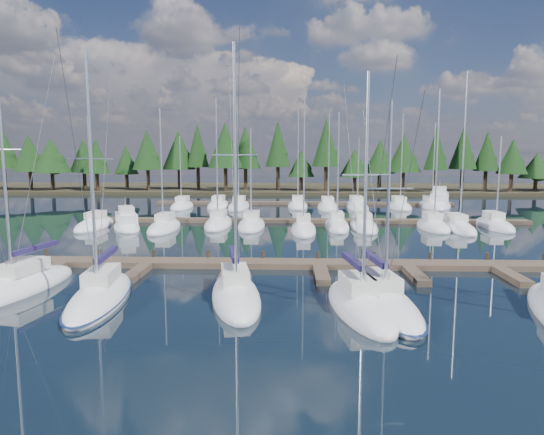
{
  "coord_description": "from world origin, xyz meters",
  "views": [
    {
      "loc": [
        -1.96,
        -15.36,
        7.93
      ],
      "look_at": [
        -3.46,
        22.0,
        2.95
      ],
      "focal_mm": 32.0,
      "sensor_mm": 36.0,
      "label": 1
    }
  ],
  "objects_px": {
    "front_sailboat_3": "(360,305)",
    "motor_yacht_right": "(439,203)",
    "front_sailboat_1": "(100,296)",
    "motor_yacht_left": "(127,224)",
    "front_sailboat_4": "(382,302)",
    "main_dock": "(319,266)",
    "front_sailboat_0": "(19,287)",
    "front_sailboat_2": "(236,295)"
  },
  "relations": [
    {
      "from": "motor_yacht_right",
      "to": "front_sailboat_4",
      "type": "bearing_deg",
      "value": -109.77
    },
    {
      "from": "front_sailboat_3",
      "to": "motor_yacht_right",
      "type": "distance_m",
      "value": 51.81
    },
    {
      "from": "front_sailboat_3",
      "to": "motor_yacht_right",
      "type": "height_order",
      "value": "front_sailboat_3"
    },
    {
      "from": "front_sailboat_0",
      "to": "motor_yacht_right",
      "type": "relative_size",
      "value": 1.4
    },
    {
      "from": "front_sailboat_2",
      "to": "motor_yacht_right",
      "type": "distance_m",
      "value": 53.08
    },
    {
      "from": "front_sailboat_3",
      "to": "front_sailboat_0",
      "type": "bearing_deg",
      "value": 172.03
    },
    {
      "from": "front_sailboat_1",
      "to": "front_sailboat_3",
      "type": "height_order",
      "value": "front_sailboat_1"
    },
    {
      "from": "front_sailboat_0",
      "to": "motor_yacht_left",
      "type": "xyz_separation_m",
      "value": [
        -1.74,
        23.51,
        0.15
      ]
    },
    {
      "from": "front_sailboat_0",
      "to": "front_sailboat_2",
      "type": "height_order",
      "value": "front_sailboat_0"
    },
    {
      "from": "main_dock",
      "to": "front_sailboat_2",
      "type": "height_order",
      "value": "front_sailboat_2"
    },
    {
      "from": "front_sailboat_1",
      "to": "motor_yacht_right",
      "type": "bearing_deg",
      "value": 55.87
    },
    {
      "from": "front_sailboat_1",
      "to": "front_sailboat_4",
      "type": "xyz_separation_m",
      "value": [
        14.96,
        -0.38,
        -0.02
      ]
    },
    {
      "from": "front_sailboat_2",
      "to": "motor_yacht_left",
      "type": "bearing_deg",
      "value": 120.36
    },
    {
      "from": "front_sailboat_1",
      "to": "front_sailboat_3",
      "type": "bearing_deg",
      "value": -4.22
    },
    {
      "from": "main_dock",
      "to": "front_sailboat_1",
      "type": "bearing_deg",
      "value": -147.27
    },
    {
      "from": "front_sailboat_4",
      "to": "front_sailboat_1",
      "type": "bearing_deg",
      "value": 178.54
    },
    {
      "from": "front_sailboat_2",
      "to": "motor_yacht_right",
      "type": "height_order",
      "value": "front_sailboat_2"
    },
    {
      "from": "front_sailboat_4",
      "to": "motor_yacht_left",
      "type": "relative_size",
      "value": 1.37
    },
    {
      "from": "motor_yacht_left",
      "to": "motor_yacht_right",
      "type": "xyz_separation_m",
      "value": [
        39.32,
        22.23,
        0.1
      ]
    },
    {
      "from": "main_dock",
      "to": "front_sailboat_1",
      "type": "height_order",
      "value": "front_sailboat_1"
    },
    {
      "from": "main_dock",
      "to": "front_sailboat_3",
      "type": "bearing_deg",
      "value": -80.15
    },
    {
      "from": "front_sailboat_3",
      "to": "front_sailboat_4",
      "type": "relative_size",
      "value": 1.11
    },
    {
      "from": "front_sailboat_1",
      "to": "motor_yacht_left",
      "type": "xyz_separation_m",
      "value": [
        -7.18,
        25.18,
        0.16
      ]
    },
    {
      "from": "front_sailboat_2",
      "to": "motor_yacht_left",
      "type": "distance_m",
      "value": 28.57
    },
    {
      "from": "front_sailboat_3",
      "to": "motor_yacht_left",
      "type": "distance_m",
      "value": 33.53
    },
    {
      "from": "front_sailboat_1",
      "to": "front_sailboat_2",
      "type": "height_order",
      "value": "front_sailboat_2"
    },
    {
      "from": "front_sailboat_2",
      "to": "front_sailboat_3",
      "type": "height_order",
      "value": "front_sailboat_2"
    },
    {
      "from": "front_sailboat_0",
      "to": "front_sailboat_4",
      "type": "relative_size",
      "value": 1.31
    },
    {
      "from": "front_sailboat_2",
      "to": "front_sailboat_3",
      "type": "relative_size",
      "value": 1.14
    },
    {
      "from": "front_sailboat_1",
      "to": "front_sailboat_3",
      "type": "distance_m",
      "value": 13.78
    },
    {
      "from": "front_sailboat_2",
      "to": "front_sailboat_4",
      "type": "distance_m",
      "value": 7.76
    },
    {
      "from": "main_dock",
      "to": "front_sailboat_0",
      "type": "bearing_deg",
      "value": -160.72
    },
    {
      "from": "motor_yacht_right",
      "to": "front_sailboat_0",
      "type": "bearing_deg",
      "value": -129.4
    },
    {
      "from": "front_sailboat_2",
      "to": "front_sailboat_3",
      "type": "xyz_separation_m",
      "value": [
        6.48,
        -1.54,
        -0.01
      ]
    },
    {
      "from": "front_sailboat_3",
      "to": "front_sailboat_2",
      "type": "bearing_deg",
      "value": 166.63
    },
    {
      "from": "front_sailboat_1",
      "to": "main_dock",
      "type": "bearing_deg",
      "value": 32.73
    },
    {
      "from": "main_dock",
      "to": "front_sailboat_1",
      "type": "xyz_separation_m",
      "value": [
        -12.21,
        -7.85,
        0.08
      ]
    },
    {
      "from": "main_dock",
      "to": "front_sailboat_4",
      "type": "relative_size",
      "value": 3.91
    },
    {
      "from": "main_dock",
      "to": "front_sailboat_0",
      "type": "xyz_separation_m",
      "value": [
        -17.65,
        -6.17,
        0.09
      ]
    },
    {
      "from": "main_dock",
      "to": "front_sailboat_0",
      "type": "distance_m",
      "value": 18.69
    },
    {
      "from": "front_sailboat_0",
      "to": "front_sailboat_2",
      "type": "bearing_deg",
      "value": -5.16
    },
    {
      "from": "front_sailboat_4",
      "to": "motor_yacht_right",
      "type": "distance_m",
      "value": 50.79
    }
  ]
}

